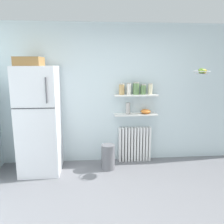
% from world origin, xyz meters
% --- Properties ---
extents(ground_plane, '(7.04, 7.04, 0.00)m').
position_xyz_m(ground_plane, '(0.00, 0.50, 0.00)').
color(ground_plane, slate).
extents(back_wall, '(7.04, 0.10, 2.60)m').
position_xyz_m(back_wall, '(0.00, 2.05, 1.30)').
color(back_wall, silver).
rests_on(back_wall, ground_plane).
extents(refrigerator, '(0.67, 0.75, 1.98)m').
position_xyz_m(refrigerator, '(-1.41, 1.64, 0.95)').
color(refrigerator, silver).
rests_on(refrigerator, ground_plane).
extents(radiator, '(0.62, 0.12, 0.67)m').
position_xyz_m(radiator, '(0.32, 1.92, 0.34)').
color(radiator, white).
rests_on(radiator, ground_plane).
extents(wall_shelf_lower, '(0.81, 0.22, 0.02)m').
position_xyz_m(wall_shelf_lower, '(0.32, 1.89, 0.94)').
color(wall_shelf_lower, white).
extents(wall_shelf_upper, '(0.81, 0.22, 0.02)m').
position_xyz_m(wall_shelf_upper, '(0.32, 1.89, 1.30)').
color(wall_shelf_upper, white).
extents(storage_jar_0, '(0.10, 0.10, 0.21)m').
position_xyz_m(storage_jar_0, '(0.05, 1.89, 1.42)').
color(storage_jar_0, tan).
rests_on(storage_jar_0, wall_shelf_upper).
extents(storage_jar_1, '(0.08, 0.08, 0.22)m').
position_xyz_m(storage_jar_1, '(0.18, 1.89, 1.42)').
color(storage_jar_1, silver).
rests_on(storage_jar_1, wall_shelf_upper).
extents(storage_jar_2, '(0.12, 0.12, 0.23)m').
position_xyz_m(storage_jar_2, '(0.32, 1.89, 1.43)').
color(storage_jar_2, '#5B7F4C').
rests_on(storage_jar_2, wall_shelf_upper).
extents(storage_jar_3, '(0.10, 0.10, 0.19)m').
position_xyz_m(storage_jar_3, '(0.45, 1.89, 1.41)').
color(storage_jar_3, '#5B7F4C').
rests_on(storage_jar_3, wall_shelf_upper).
extents(storage_jar_4, '(0.08, 0.08, 0.21)m').
position_xyz_m(storage_jar_4, '(0.58, 1.89, 1.42)').
color(storage_jar_4, beige).
rests_on(storage_jar_4, wall_shelf_upper).
extents(vase, '(0.08, 0.08, 0.21)m').
position_xyz_m(vase, '(0.17, 1.89, 1.05)').
color(vase, '#B2ADA8').
rests_on(vase, wall_shelf_lower).
extents(shelf_bowl, '(0.19, 0.19, 0.09)m').
position_xyz_m(shelf_bowl, '(0.51, 1.89, 0.99)').
color(shelf_bowl, orange).
rests_on(shelf_bowl, wall_shelf_lower).
extents(trash_bin, '(0.24, 0.24, 0.46)m').
position_xyz_m(trash_bin, '(-0.23, 1.59, 0.23)').
color(trash_bin, slate).
rests_on(trash_bin, ground_plane).
extents(hanging_fruit_basket, '(0.28, 0.28, 0.10)m').
position_xyz_m(hanging_fruit_basket, '(1.37, 1.49, 1.74)').
color(hanging_fruit_basket, '#B2B2B7').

